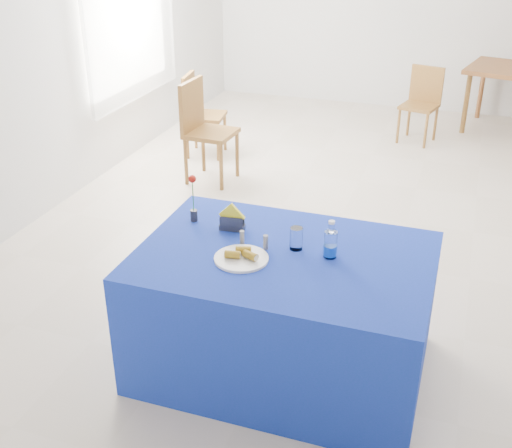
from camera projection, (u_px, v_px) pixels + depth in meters
The scene contains 16 objects.
floor at pixel (343, 214), 5.68m from camera, with size 7.00×7.00×0.00m, color beige.
room_shell at pixel (357, 8), 4.89m from camera, with size 7.00×7.00×7.00m.
window_pane at pixel (125, 5), 6.37m from camera, with size 0.04×1.50×1.60m, color white.
curtain at pixel (131, 6), 6.35m from camera, with size 0.04×1.75×1.85m, color white.
plate at pixel (241, 258), 3.43m from camera, with size 0.29×0.29×0.01m, color white.
drinking_glass at pixel (296, 238), 3.51m from camera, with size 0.07×0.07×0.13m, color white.
salt_shaker at pixel (242, 238), 3.57m from camera, with size 0.03×0.03×0.09m, color slate.
pepper_shaker at pixel (266, 242), 3.52m from camera, with size 0.03×0.03×0.09m, color slate.
blue_table at pixel (283, 312), 3.66m from camera, with size 1.60×1.10×0.76m.
water_bottle at pixel (330, 245), 3.43m from camera, with size 0.07×0.07×0.21m.
napkin_holder at pixel (232, 222), 3.72m from camera, with size 0.16×0.07×0.17m.
rose_vase at pixel (193, 199), 3.79m from camera, with size 0.05×0.05×0.30m.
chair_bg_left at pixel (422, 99), 7.22m from camera, with size 0.45×0.45×0.84m.
chair_win_a at pixel (202, 124), 6.14m from camera, with size 0.46×0.46×0.98m.
chair_win_b at pixel (198, 109), 6.80m from camera, with size 0.44×0.44×0.87m.
banana_pieces at pixel (242, 253), 3.42m from camera, with size 0.18×0.12×0.04m.
Camera 1 is at (0.93, -5.08, 2.48)m, focal length 45.00 mm.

